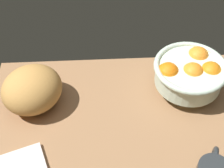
# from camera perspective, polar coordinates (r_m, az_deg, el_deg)

# --- Properties ---
(ground_plane) EXTENTS (0.72, 0.54, 0.03)m
(ground_plane) POSITION_cam_1_polar(r_m,az_deg,el_deg) (0.90, 1.55, -8.24)
(ground_plane) COLOR #956B47
(fruit_bowl) EXTENTS (0.20, 0.20, 0.11)m
(fruit_bowl) POSITION_cam_1_polar(r_m,az_deg,el_deg) (0.96, 13.18, 1.94)
(fruit_bowl) COLOR silver
(fruit_bowl) RESTS_ON ground
(bread_loaf) EXTENTS (0.23, 0.22, 0.12)m
(bread_loaf) POSITION_cam_1_polar(r_m,az_deg,el_deg) (0.92, -13.54, -0.90)
(bread_loaf) COLOR #C38C47
(bread_loaf) RESTS_ON ground
(napkin_folded) EXTENTS (0.16, 0.13, 0.01)m
(napkin_folded) POSITION_cam_1_polar(r_m,az_deg,el_deg) (0.86, -15.88, -13.65)
(napkin_folded) COLOR silver
(napkin_folded) RESTS_ON ground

